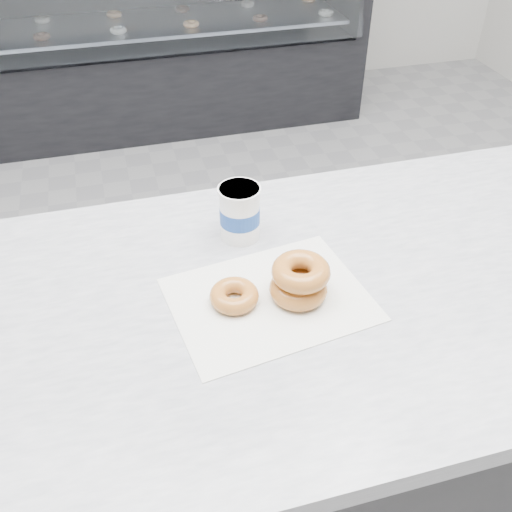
# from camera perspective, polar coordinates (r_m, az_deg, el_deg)

# --- Properties ---
(ground) EXTENTS (5.00, 5.00, 0.00)m
(ground) POSITION_cam_1_polar(r_m,az_deg,el_deg) (2.09, -1.14, -10.80)
(ground) COLOR #949497
(ground) RESTS_ON ground
(counter) EXTENTS (3.06, 0.76, 0.90)m
(counter) POSITION_cam_1_polar(r_m,az_deg,el_deg) (1.39, 5.09, -16.99)
(counter) COLOR #333335
(counter) RESTS_ON ground
(display_case) EXTENTS (2.40, 0.74, 1.25)m
(display_case) POSITION_cam_1_polar(r_m,az_deg,el_deg) (3.62, -10.22, 20.66)
(display_case) COLOR black
(display_case) RESTS_ON ground
(wax_paper) EXTENTS (0.37, 0.30, 0.00)m
(wax_paper) POSITION_cam_1_polar(r_m,az_deg,el_deg) (1.01, 1.35, -4.35)
(wax_paper) COLOR silver
(wax_paper) RESTS_ON counter
(donut_single) EXTENTS (0.11, 0.11, 0.03)m
(donut_single) POSITION_cam_1_polar(r_m,az_deg,el_deg) (1.00, -2.19, -3.98)
(donut_single) COLOR #BB7433
(donut_single) RESTS_ON wax_paper
(donut_stack) EXTENTS (0.15, 0.15, 0.07)m
(donut_stack) POSITION_cam_1_polar(r_m,az_deg,el_deg) (1.00, 4.38, -2.42)
(donut_stack) COLOR #BB7433
(donut_stack) RESTS_ON wax_paper
(coffee_cup) EXTENTS (0.09, 0.09, 0.11)m
(coffee_cup) POSITION_cam_1_polar(r_m,az_deg,el_deg) (1.13, -1.64, 4.41)
(coffee_cup) COLOR white
(coffee_cup) RESTS_ON counter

